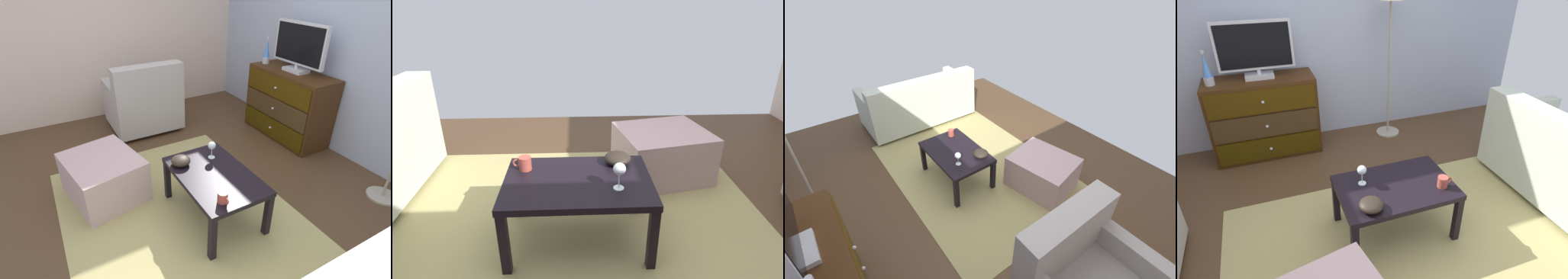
# 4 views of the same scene
# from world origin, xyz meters

# --- Properties ---
(ground_plane) EXTENTS (5.38, 4.42, 0.05)m
(ground_plane) POSITION_xyz_m (0.00, 0.00, -0.03)
(ground_plane) COLOR #4D3520
(wall_accent_rear) EXTENTS (5.38, 0.12, 2.63)m
(wall_accent_rear) POSITION_xyz_m (0.00, 1.97, 1.31)
(wall_accent_rear) COLOR #A7B1C7
(wall_accent_rear) RESTS_ON ground_plane
(wall_plain_left) EXTENTS (0.12, 4.42, 2.63)m
(wall_plain_left) POSITION_xyz_m (-2.45, 0.00, 1.31)
(wall_plain_left) COLOR beige
(wall_plain_left) RESTS_ON ground_plane
(area_rug) EXTENTS (2.60, 1.90, 0.01)m
(area_rug) POSITION_xyz_m (0.20, -0.20, 0.00)
(area_rug) COLOR tan
(area_rug) RESTS_ON ground_plane
(dresser) EXTENTS (1.09, 0.49, 0.85)m
(dresser) POSITION_xyz_m (-0.63, 1.66, 0.42)
(dresser) COLOR #3F230E
(dresser) RESTS_ON ground_plane
(tv) EXTENTS (0.73, 0.18, 0.56)m
(tv) POSITION_xyz_m (-0.61, 1.68, 1.14)
(tv) COLOR silver
(tv) RESTS_ON dresser
(lava_lamp) EXTENTS (0.09, 0.09, 0.33)m
(lava_lamp) POSITION_xyz_m (-1.07, 1.62, 1.00)
(lava_lamp) COLOR #B7B7BC
(lava_lamp) RESTS_ON dresser
(coffee_table) EXTENTS (0.86, 0.57, 0.43)m
(coffee_table) POSITION_xyz_m (0.20, 0.07, 0.38)
(coffee_table) COLOR black
(coffee_table) RESTS_ON ground_plane
(wine_glass) EXTENTS (0.07, 0.07, 0.16)m
(wine_glass) POSITION_xyz_m (-0.03, 0.18, 0.55)
(wine_glass) COLOR silver
(wine_glass) RESTS_ON coffee_table
(mug) EXTENTS (0.11, 0.08, 0.08)m
(mug) POSITION_xyz_m (0.52, -0.06, 0.48)
(mug) COLOR #B24C3E
(mug) RESTS_ON coffee_table
(bowl_decorative) EXTENTS (0.17, 0.17, 0.08)m
(bowl_decorative) POSITION_xyz_m (-0.06, -0.11, 0.47)
(bowl_decorative) COLOR black
(bowl_decorative) RESTS_ON coffee_table
(armchair) EXTENTS (0.80, 0.87, 0.93)m
(armchair) POSITION_xyz_m (-1.69, 0.14, 0.37)
(armchair) COLOR #332319
(armchair) RESTS_ON ground_plane
(ottoman) EXTENTS (0.80, 0.73, 0.41)m
(ottoman) POSITION_xyz_m (-0.52, -0.69, 0.21)
(ottoman) COLOR #C09F9F
(ottoman) RESTS_ON ground_plane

